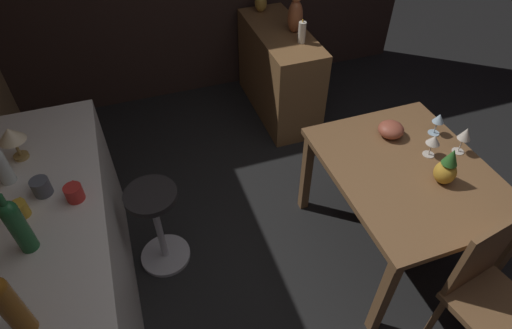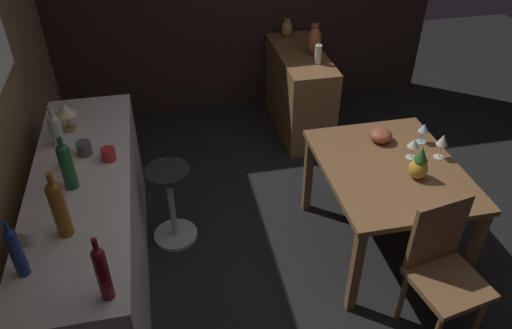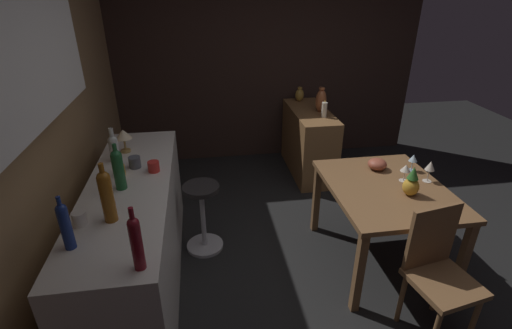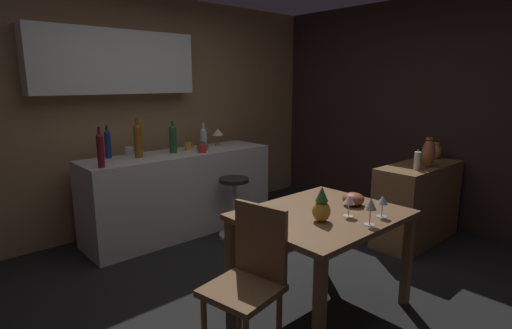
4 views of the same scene
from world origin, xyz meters
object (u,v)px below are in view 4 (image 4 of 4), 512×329
(wine_glass_left, at_px, (371,205))
(wine_bottle_cobalt, at_px, (108,143))
(chair_near_window, at_px, (249,277))
(cup_slate, at_px, (201,146))
(cup_white, at_px, (129,151))
(wine_bottle_amber, at_px, (138,139))
(pineapple_centerpiece, at_px, (321,207))
(fruit_bowl, at_px, (353,199))
(pillar_candle_tall, at_px, (417,161))
(counter_lamp, at_px, (218,133))
(wine_glass_center, at_px, (349,201))
(cup_mustard, at_px, (188,146))
(bar_stool, at_px, (234,206))
(wine_bottle_green, at_px, (173,138))
(wine_glass_right, at_px, (383,201))
(sideboard_cabinet, at_px, (417,203))
(dining_table, at_px, (321,225))
(wine_bottle_ruby, at_px, (100,149))
(vase_brass, at_px, (436,151))
(cup_red, at_px, (202,149))
(vase_copper, at_px, (428,153))

(wine_glass_left, relative_size, wine_bottle_cobalt, 0.56)
(chair_near_window, height_order, cup_slate, cup_slate)
(wine_bottle_cobalt, height_order, cup_white, wine_bottle_cobalt)
(wine_bottle_amber, bearing_deg, pineapple_centerpiece, -83.37)
(fruit_bowl, height_order, pillar_candle_tall, pillar_candle_tall)
(counter_lamp, bearing_deg, wine_glass_center, -104.44)
(wine_glass_center, height_order, fruit_bowl, wine_glass_center)
(cup_slate, xyz_separation_m, cup_mustard, (-0.12, 0.09, -0.00))
(bar_stool, relative_size, wine_bottle_green, 1.90)
(wine_glass_right, bearing_deg, cup_white, 104.29)
(sideboard_cabinet, height_order, wine_glass_right, wine_glass_right)
(wine_bottle_cobalt, distance_m, wine_bottle_amber, 0.30)
(pineapple_centerpiece, distance_m, fruit_bowl, 0.46)
(dining_table, bearing_deg, fruit_bowl, -9.21)
(wine_glass_center, bearing_deg, wine_bottle_cobalt, 106.46)
(sideboard_cabinet, distance_m, pillar_candle_tall, 0.56)
(wine_bottle_amber, bearing_deg, wine_glass_right, -75.16)
(bar_stool, xyz_separation_m, cup_mustard, (-0.18, 0.59, 0.59))
(sideboard_cabinet, distance_m, chair_near_window, 2.49)
(wine_glass_left, height_order, wine_bottle_ruby, wine_bottle_ruby)
(chair_near_window, xyz_separation_m, wine_glass_left, (0.76, -0.33, 0.37))
(cup_slate, relative_size, vase_brass, 0.70)
(wine_bottle_cobalt, bearing_deg, sideboard_cabinet, -40.98)
(chair_near_window, bearing_deg, wine_bottle_cobalt, 87.78)
(vase_brass, bearing_deg, sideboard_cabinet, -175.48)
(wine_bottle_ruby, bearing_deg, dining_table, -64.54)
(wine_bottle_amber, relative_size, cup_white, 3.24)
(wine_glass_left, bearing_deg, cup_mustard, 85.69)
(cup_mustard, bearing_deg, wine_bottle_cobalt, 171.47)
(cup_red, distance_m, vase_brass, 2.56)
(cup_slate, relative_size, vase_copper, 0.43)
(pillar_candle_tall, bearing_deg, cup_white, 131.63)
(wine_glass_center, height_order, wine_bottle_ruby, wine_bottle_ruby)
(cup_mustard, distance_m, vase_copper, 2.53)
(vase_brass, bearing_deg, cup_mustard, 135.58)
(dining_table, height_order, vase_copper, vase_copper)
(fruit_bowl, relative_size, cup_mustard, 1.53)
(chair_near_window, xyz_separation_m, vase_brass, (2.90, 0.20, 0.40))
(wine_bottle_amber, xyz_separation_m, cup_slate, (0.73, -0.05, -0.14))
(cup_mustard, bearing_deg, fruit_bowl, -87.57)
(wine_bottle_amber, distance_m, vase_brass, 3.19)
(wine_bottle_ruby, bearing_deg, cup_mustard, 14.19)
(sideboard_cabinet, relative_size, counter_lamp, 5.38)
(bar_stool, xyz_separation_m, vase_brass, (1.78, -1.33, 0.56))
(dining_table, bearing_deg, wine_glass_center, -68.24)
(dining_table, bearing_deg, pineapple_centerpiece, -143.35)
(chair_near_window, height_order, counter_lamp, counter_lamp)
(cup_mustard, bearing_deg, cup_red, -84.31)
(wine_bottle_cobalt, xyz_separation_m, pillar_candle_tall, (2.15, -2.16, -0.15))
(bar_stool, relative_size, wine_glass_left, 3.55)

